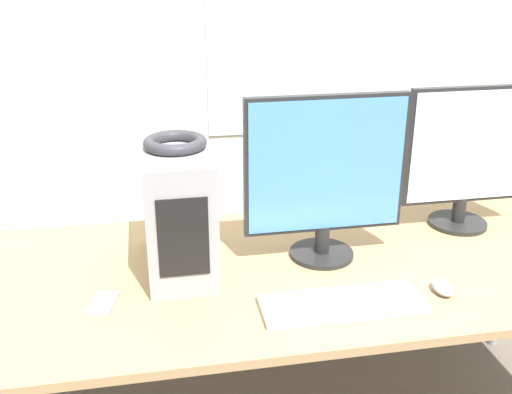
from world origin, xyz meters
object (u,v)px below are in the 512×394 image
object	(u,v)px
pc_tower	(179,209)
mouse	(443,288)
monitor_main	(325,175)
cell_phone	(103,304)
monitor_right_near	(467,156)
keyboard	(342,303)
headphones	(175,143)

from	to	relation	value
pc_tower	mouse	bearing A→B (deg)	-22.28
monitor_main	mouse	distance (m)	0.49
mouse	cell_phone	bearing A→B (deg)	173.53
pc_tower	mouse	distance (m)	0.84
monitor_right_near	keyboard	world-z (taller)	monitor_right_near
monitor_right_near	mouse	world-z (taller)	monitor_right_near
headphones	cell_phone	bearing A→B (deg)	-140.53
headphones	cell_phone	distance (m)	0.52
monitor_main	monitor_right_near	distance (m)	0.59
monitor_main	monitor_right_near	world-z (taller)	monitor_main
pc_tower	monitor_main	bearing A→B (deg)	-2.12
cell_phone	monitor_main	bearing A→B (deg)	27.93
monitor_main	keyboard	size ratio (longest dim) A/B	1.16
pc_tower	monitor_right_near	distance (m)	1.05
keyboard	headphones	bearing A→B (deg)	142.86
pc_tower	keyboard	size ratio (longest dim) A/B	0.88
monitor_right_near	keyboard	size ratio (longest dim) A/B	1.10
monitor_right_near	keyboard	distance (m)	0.80
headphones	monitor_main	bearing A→B (deg)	-2.22
keyboard	mouse	size ratio (longest dim) A/B	5.12
pc_tower	cell_phone	distance (m)	0.37
mouse	headphones	bearing A→B (deg)	157.67
pc_tower	headphones	world-z (taller)	headphones
monitor_right_near	cell_phone	distance (m)	1.35
mouse	cell_phone	distance (m)	1.01
monitor_main	keyboard	xyz separation A→B (m)	(-0.03, -0.31, -0.28)
headphones	pc_tower	bearing A→B (deg)	-90.00
cell_phone	keyboard	bearing A→B (deg)	2.55
headphones	monitor_right_near	size ratio (longest dim) A/B	0.37
keyboard	cell_phone	size ratio (longest dim) A/B	3.41
pc_tower	monitor_main	world-z (taller)	monitor_main
monitor_right_near	cell_phone	xyz separation A→B (m)	(-1.28, -0.33, -0.27)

